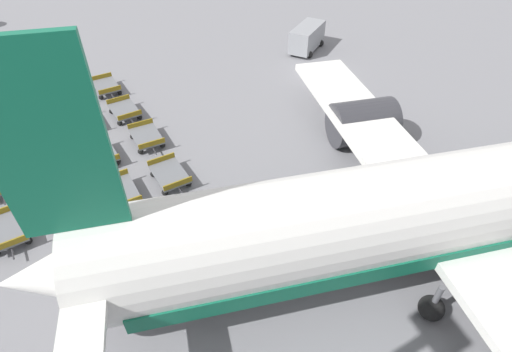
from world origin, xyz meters
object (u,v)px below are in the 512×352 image
at_px(baggage_dolly_row_mid_a_col_a, 33,105).
at_px(baggage_dolly_row_mid_b_col_d, 121,193).
at_px(baggage_dolly_row_far_col_d, 170,175).
at_px(baggage_dolly_row_near_col_c, 0,183).
at_px(airplane, 464,203).
at_px(baggage_dolly_row_far_col_b, 125,110).
at_px(baggage_dolly_row_mid_a_col_c, 53,166).
at_px(baggage_dolly_row_far_col_c, 147,137).
at_px(service_van, 307,37).
at_px(baggage_dolly_row_mid_b_col_c, 100,154).
at_px(baggage_dolly_row_mid_b_col_b, 83,120).
at_px(baggage_dolly_row_far_col_a, 106,86).
at_px(baggage_dolly_row_mid_a_col_b, 38,133).
at_px(baggage_dolly_row_mid_a_col_d, 68,210).
at_px(baggage_dolly_row_mid_b_col_a, 69,95).
at_px(baggage_dolly_row_near_col_d, 7,231).

bearing_deg(baggage_dolly_row_mid_a_col_a, baggage_dolly_row_mid_b_col_d, 23.83).
bearing_deg(baggage_dolly_row_far_col_d, baggage_dolly_row_near_col_c, -105.39).
height_order(airplane, baggage_dolly_row_mid_a_col_a, airplane).
distance_m(airplane, baggage_dolly_row_far_col_b, 21.75).
xyz_separation_m(baggage_dolly_row_mid_a_col_c, baggage_dolly_row_far_col_c, (-1.16, 5.51, 0.00)).
xyz_separation_m(service_van, baggage_dolly_row_mid_b_col_c, (10.76, -18.62, -0.71)).
height_order(baggage_dolly_row_mid_b_col_b, baggage_dolly_row_mid_b_col_d, same).
distance_m(baggage_dolly_row_mid_a_col_a, baggage_dolly_row_far_col_a, 5.23).
height_order(baggage_dolly_row_mid_a_col_b, baggage_dolly_row_mid_b_col_b, same).
bearing_deg(baggage_dolly_row_mid_b_col_d, baggage_dolly_row_mid_b_col_b, -168.09).
height_order(baggage_dolly_row_mid_a_col_d, baggage_dolly_row_mid_b_col_b, same).
relative_size(baggage_dolly_row_mid_b_col_b, baggage_dolly_row_far_col_b, 1.00).
bearing_deg(baggage_dolly_row_mid_b_col_a, baggage_dolly_row_mid_a_col_d, -0.00).
relative_size(baggage_dolly_row_mid_a_col_a, baggage_dolly_row_far_col_c, 1.00).
bearing_deg(baggage_dolly_row_mid_a_col_d, baggage_dolly_row_mid_b_col_b, 174.01).
height_order(baggage_dolly_row_far_col_a, baggage_dolly_row_far_col_b, same).
distance_m(baggage_dolly_row_mid_a_col_a, baggage_dolly_row_mid_b_col_d, 12.59).
bearing_deg(service_van, baggage_dolly_row_far_col_d, -46.77).
distance_m(airplane, baggage_dolly_row_mid_a_col_a, 27.97).
bearing_deg(baggage_dolly_row_far_col_c, baggage_dolly_row_mid_b_col_c, -73.78).
bearing_deg(baggage_dolly_row_far_col_a, baggage_dolly_row_near_col_d, -21.85).
bearing_deg(baggage_dolly_row_far_col_d, baggage_dolly_row_far_col_c, -170.08).
xyz_separation_m(baggage_dolly_row_mid_b_col_d, baggage_dolly_row_far_col_b, (-8.55, 1.01, 0.00)).
bearing_deg(baggage_dolly_row_far_col_a, airplane, 34.08).
bearing_deg(baggage_dolly_row_far_col_d, baggage_dolly_row_far_col_a, -167.19).
bearing_deg(baggage_dolly_row_far_col_b, baggage_dolly_row_near_col_d, -34.09).
xyz_separation_m(baggage_dolly_row_mid_a_col_c, baggage_dolly_row_far_col_a, (-8.99, 3.51, 0.00)).
bearing_deg(baggage_dolly_row_near_col_c, baggage_dolly_row_mid_a_col_a, 172.26).
height_order(airplane, baggage_dolly_row_far_col_c, airplane).
bearing_deg(service_van, baggage_dolly_row_mid_a_col_a, -82.01).
relative_size(baggage_dolly_row_mid_b_col_c, baggage_dolly_row_far_col_a, 1.00).
distance_m(baggage_dolly_row_mid_b_col_a, baggage_dolly_row_mid_b_col_b, 4.03).
bearing_deg(baggage_dolly_row_far_col_b, baggage_dolly_row_far_col_a, -166.35).
xyz_separation_m(airplane, baggage_dolly_row_far_col_b, (-17.05, -13.30, -2.39)).
relative_size(baggage_dolly_row_mid_a_col_a, baggage_dolly_row_far_col_d, 1.00).
distance_m(baggage_dolly_row_mid_b_col_c, baggage_dolly_row_far_col_b, 4.95).
bearing_deg(baggage_dolly_row_far_col_d, baggage_dolly_row_mid_a_col_a, -144.31).
bearing_deg(baggage_dolly_row_far_col_c, baggage_dolly_row_mid_a_col_d, -41.49).
distance_m(airplane, baggage_dolly_row_mid_b_col_c, 19.76).
xyz_separation_m(baggage_dolly_row_mid_a_col_a, baggage_dolly_row_mid_b_col_c, (7.55, 4.25, 0.00)).
xyz_separation_m(baggage_dolly_row_mid_a_col_b, baggage_dolly_row_mid_b_col_d, (7.51, 4.49, 0.00)).
xyz_separation_m(baggage_dolly_row_near_col_d, baggage_dolly_row_mid_a_col_a, (-12.46, 0.33, 0.00)).
distance_m(baggage_dolly_row_mid_a_col_c, baggage_dolly_row_mid_b_col_a, 8.53).
xyz_separation_m(airplane, baggage_dolly_row_mid_b_col_a, (-20.61, -16.94, -2.39)).
relative_size(baggage_dolly_row_mid_a_col_b, baggage_dolly_row_mid_b_col_c, 1.00).
bearing_deg(baggage_dolly_row_mid_b_col_d, airplane, 59.29).
bearing_deg(baggage_dolly_row_mid_b_col_b, baggage_dolly_row_mid_b_col_c, 11.87).
xyz_separation_m(service_van, baggage_dolly_row_mid_b_col_a, (2.61, -20.41, -0.71)).
bearing_deg(baggage_dolly_row_far_col_b, baggage_dolly_row_mid_b_col_c, -21.92).
bearing_deg(baggage_dolly_row_mid_a_col_d, baggage_dolly_row_far_col_a, 168.53).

